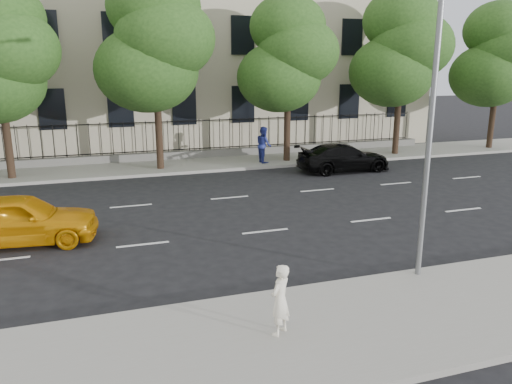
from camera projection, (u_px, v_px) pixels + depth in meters
ground at (294, 258)px, 14.28m from camera, size 120.00×120.00×0.00m
near_sidewalk at (366, 323)px, 10.58m from camera, size 60.00×4.00×0.15m
far_sidewalk at (196, 164)px, 27.14m from camera, size 60.00×4.00×0.15m
lane_markings at (245, 212)px, 18.65m from camera, size 49.60×4.62×0.01m
masonry_building at (165, 7)px, 33.12m from camera, size 34.60×12.11×18.50m
iron_fence at (190, 149)px, 28.56m from camera, size 30.00×0.50×2.20m
street_light at (421, 75)px, 12.12m from camera, size 0.25×3.32×8.05m
tree_c at (155, 42)px, 24.37m from camera, size 5.89×5.50×9.80m
tree_d at (288, 55)px, 26.62m from camera, size 5.34×4.94×8.84m
tree_e at (401, 49)px, 28.65m from camera, size 5.71×5.31×9.46m
tree_f at (498, 55)px, 30.84m from camera, size 5.52×5.12×9.01m
yellow_taxi at (19, 219)px, 15.26m from camera, size 4.83×2.40×1.58m
black_sedan at (344, 158)px, 25.63m from camera, size 4.88×2.00×1.41m
woman_near at (280, 300)px, 9.86m from camera, size 0.64×0.62×1.48m
pedestrian_far at (264, 145)px, 27.05m from camera, size 0.79×0.99×1.96m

